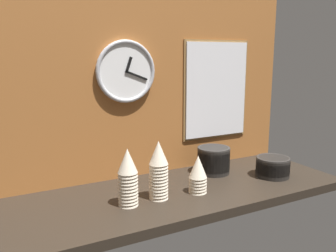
% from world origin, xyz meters
% --- Properties ---
extents(ground_plane, '(1.60, 0.56, 0.04)m').
position_xyz_m(ground_plane, '(0.00, 0.00, -0.02)').
color(ground_plane, black).
extents(wall_tiled_back, '(1.60, 0.03, 1.05)m').
position_xyz_m(wall_tiled_back, '(0.00, 0.27, 0.53)').
color(wall_tiled_back, '#A3602D').
rests_on(wall_tiled_back, ground_plane).
extents(cup_stack_center_left, '(0.08, 0.08, 0.23)m').
position_xyz_m(cup_stack_center_left, '(-0.23, -0.06, 0.12)').
color(cup_stack_center_left, beige).
rests_on(cup_stack_center_left, ground_plane).
extents(cup_stack_center_right, '(0.08, 0.08, 0.17)m').
position_xyz_m(cup_stack_center_right, '(0.09, -0.08, 0.08)').
color(cup_stack_center_right, beige).
rests_on(cup_stack_center_right, ground_plane).
extents(cup_stack_center, '(0.08, 0.08, 0.25)m').
position_xyz_m(cup_stack_center, '(-0.09, -0.06, 0.12)').
color(cup_stack_center, beige).
rests_on(cup_stack_center, ground_plane).
extents(bowl_stack_far_right, '(0.16, 0.16, 0.10)m').
position_xyz_m(bowl_stack_far_right, '(0.52, -0.07, 0.05)').
color(bowl_stack_far_right, black).
rests_on(bowl_stack_far_right, ground_plane).
extents(bowl_stack_right, '(0.16, 0.16, 0.13)m').
position_xyz_m(bowl_stack_right, '(0.30, 0.11, 0.07)').
color(bowl_stack_right, black).
rests_on(bowl_stack_right, ground_plane).
extents(wall_clock, '(0.29, 0.03, 0.29)m').
position_xyz_m(wall_clock, '(-0.11, 0.23, 0.51)').
color(wall_clock, white).
extents(menu_board, '(0.40, 0.01, 0.52)m').
position_xyz_m(menu_board, '(0.40, 0.24, 0.40)').
color(menu_board, olive).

